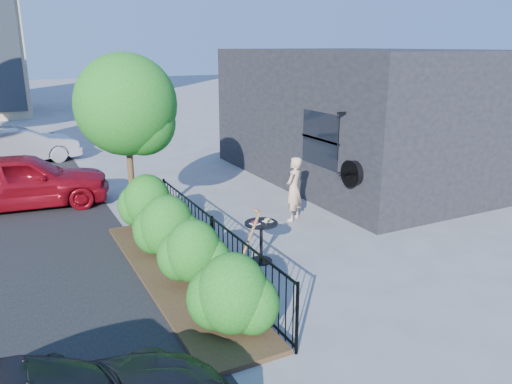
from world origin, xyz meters
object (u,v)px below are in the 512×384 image
cafe_table (261,235)px  car_red (23,181)px  car_silver (20,146)px  woman (294,189)px  shovel (245,253)px  patio_tree (130,111)px

cafe_table → car_red: 7.09m
cafe_table → car_silver: size_ratio=0.22×
car_red → car_silver: bearing=4.6°
cafe_table → woman: 2.60m
woman → car_red: (-5.78, 4.07, -0.05)m
car_red → shovel: bearing=-148.3°
shovel → car_red: 7.43m
cafe_table → patio_tree: bearing=121.8°
cafe_table → car_red: car_red is taller
woman → shovel: woman is taller
cafe_table → shovel: bearing=-132.7°
cafe_table → shovel: 1.13m
woman → shovel: size_ratio=1.08×
shovel → car_silver: shovel is taller
car_red → car_silver: car_red is taller
cafe_table → shovel: shovel is taller
shovel → car_silver: (-2.99, 12.28, 0.02)m
patio_tree → woman: (3.59, -0.98, -1.98)m
patio_tree → cafe_table: size_ratio=4.50×
patio_tree → cafe_table: bearing=-58.2°
cafe_table → car_silver: bearing=108.1°
patio_tree → shovel: patio_tree is taller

